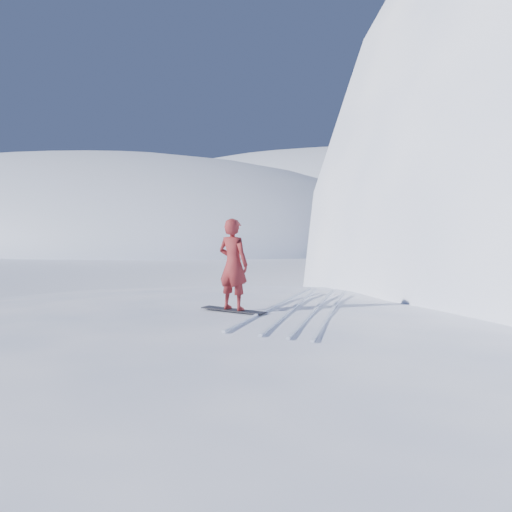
{
  "coord_description": "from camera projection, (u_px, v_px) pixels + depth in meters",
  "views": [
    {
      "loc": [
        4.82,
        -7.29,
        4.5
      ],
      "look_at": [
        -1.42,
        3.97,
        3.5
      ],
      "focal_mm": 40.0,
      "sensor_mm": 36.0,
      "label": 1
    }
  ],
  "objects": [
    {
      "name": "ground",
      "position": [
        213.0,
        496.0,
        9.03
      ],
      "size": [
        400.0,
        400.0,
        0.0
      ],
      "primitive_type": "plane",
      "color": "white",
      "rests_on": "ground"
    },
    {
      "name": "near_ridge",
      "position": [
        340.0,
        442.0,
        11.16
      ],
      "size": [
        36.0,
        28.0,
        4.8
      ],
      "primitive_type": "ellipsoid",
      "color": "white",
      "rests_on": "ground"
    },
    {
      "name": "far_ridge_a",
      "position": [
        60.0,
        239.0,
        95.18
      ],
      "size": [
        120.0,
        70.0,
        28.0
      ],
      "primitive_type": "ellipsoid",
      "color": "white",
      "rests_on": "ground"
    },
    {
      "name": "far_ridge_c",
      "position": [
        337.0,
        233.0,
        124.29
      ],
      "size": [
        140.0,
        90.0,
        36.0
      ],
      "primitive_type": "ellipsoid",
      "color": "white",
      "rests_on": "ground"
    },
    {
      "name": "wind_bumps",
      "position": [
        248.0,
        442.0,
        11.15
      ],
      "size": [
        16.0,
        14.4,
        1.0
      ],
      "color": "white",
      "rests_on": "ground"
    },
    {
      "name": "snowboard",
      "position": [
        233.0,
        310.0,
        12.12
      ],
      "size": [
        1.55,
        0.41,
        0.03
      ],
      "primitive_type": "cube",
      "rotation": [
        0.0,
        0.0,
        -0.08
      ],
      "color": "black",
      "rests_on": "near_ridge"
    },
    {
      "name": "snowboarder",
      "position": [
        233.0,
        264.0,
        12.05
      ],
      "size": [
        0.74,
        0.52,
        1.93
      ],
      "primitive_type": "imported",
      "rotation": [
        0.0,
        0.0,
        3.06
      ],
      "color": "maroon",
      "rests_on": "snowboard"
    },
    {
      "name": "vapor_plume",
      "position": [
        32.0,
        244.0,
        80.0
      ],
      "size": [
        8.56,
        6.85,
        5.99
      ],
      "primitive_type": "ellipsoid",
      "color": "white",
      "rests_on": "ground"
    },
    {
      "name": "board_tracks",
      "position": [
        304.0,
        307.0,
        12.46
      ],
      "size": [
        2.66,
        5.94,
        0.04
      ],
      "color": "silver",
      "rests_on": "ground"
    }
  ]
}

